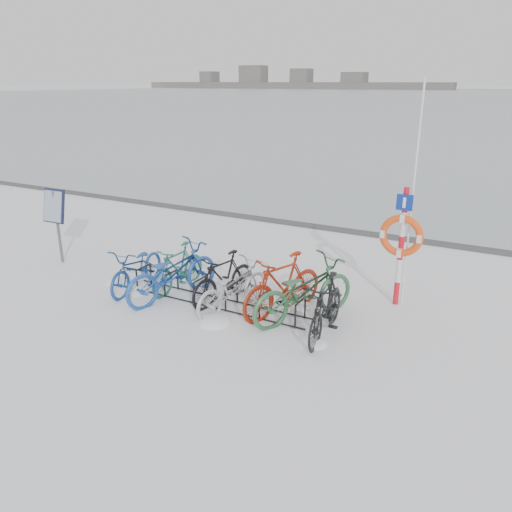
# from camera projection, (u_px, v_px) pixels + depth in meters

# --- Properties ---
(ground) EXTENTS (900.00, 900.00, 0.00)m
(ground) POSITION_uv_depth(u_px,v_px,m) (216.00, 303.00, 9.83)
(ground) COLOR white
(ground) RESTS_ON ground
(quay_edge) EXTENTS (400.00, 0.25, 0.10)m
(quay_edge) POSITION_uv_depth(u_px,v_px,m) (323.00, 228.00, 14.72)
(quay_edge) COLOR #3F3F42
(quay_edge) RESTS_ON ground
(bike_rack) EXTENTS (4.00, 0.48, 0.46)m
(bike_rack) POSITION_uv_depth(u_px,v_px,m) (216.00, 295.00, 9.77)
(bike_rack) COLOR black
(bike_rack) RESTS_ON ground
(info_board) EXTENTS (0.61, 0.25, 1.79)m
(info_board) POSITION_uv_depth(u_px,v_px,m) (55.00, 210.00, 11.61)
(info_board) COLOR #595B5E
(info_board) RESTS_ON ground
(lifebuoy_station) EXTENTS (0.81, 0.23, 4.21)m
(lifebuoy_station) POSITION_uv_depth(u_px,v_px,m) (402.00, 236.00, 9.29)
(lifebuoy_station) COLOR red
(lifebuoy_station) RESTS_ON ground
(shoreline) EXTENTS (180.00, 12.00, 9.50)m
(shoreline) POSITION_uv_depth(u_px,v_px,m) (282.00, 83.00, 279.46)
(shoreline) COLOR #4B4B4B
(shoreline) RESTS_ON ground
(bike_0) EXTENTS (0.89, 1.92, 0.97)m
(bike_0) POSITION_uv_depth(u_px,v_px,m) (137.00, 266.00, 10.42)
(bike_0) COLOR navy
(bike_0) RESTS_ON ground
(bike_1) EXTENTS (0.54, 1.67, 0.99)m
(bike_1) POSITION_uv_depth(u_px,v_px,m) (178.00, 266.00, 10.37)
(bike_1) COLOR #1F6257
(bike_1) RESTS_ON ground
(bike_2) EXTENTS (1.35, 2.31, 1.14)m
(bike_2) POSITION_uv_depth(u_px,v_px,m) (172.00, 271.00, 9.93)
(bike_2) COLOR #1F4BA5
(bike_2) RESTS_ON ground
(bike_3) EXTENTS (0.84, 1.77, 1.02)m
(bike_3) POSITION_uv_depth(u_px,v_px,m) (224.00, 277.00, 9.79)
(bike_3) COLOR black
(bike_3) RESTS_ON ground
(bike_4) EXTENTS (1.09, 1.95, 0.97)m
(bike_4) POSITION_uv_depth(u_px,v_px,m) (233.00, 286.00, 9.43)
(bike_4) COLOR #ADAEB5
(bike_4) RESTS_ON ground
(bike_5) EXTENTS (1.22, 2.03, 1.18)m
(bike_5) POSITION_uv_depth(u_px,v_px,m) (283.00, 283.00, 9.25)
(bike_5) COLOR maroon
(bike_5) RESTS_ON ground
(bike_6) EXTENTS (1.76, 2.33, 1.17)m
(bike_6) POSITION_uv_depth(u_px,v_px,m) (304.00, 289.00, 9.03)
(bike_6) COLOR #30633E
(bike_6) RESTS_ON ground
(bike_7) EXTENTS (0.61, 1.82, 1.08)m
(bike_7) POSITION_uv_depth(u_px,v_px,m) (326.00, 306.00, 8.45)
(bike_7) COLOR black
(bike_7) RESTS_ON ground
(snow_drifts) EXTENTS (5.28, 2.01, 0.23)m
(snow_drifts) POSITION_uv_depth(u_px,v_px,m) (213.00, 307.00, 9.68)
(snow_drifts) COLOR white
(snow_drifts) RESTS_ON ground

